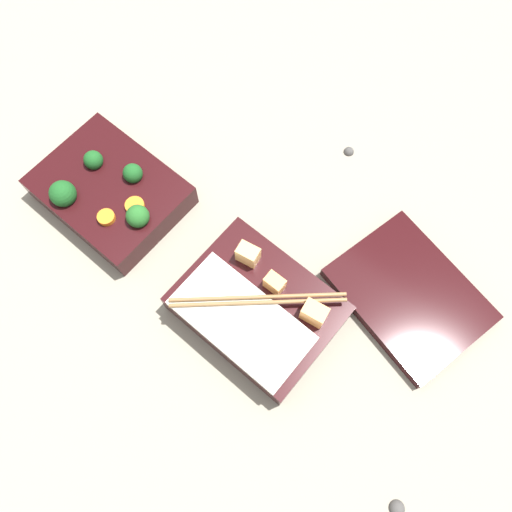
% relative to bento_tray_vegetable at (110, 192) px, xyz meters
% --- Properties ---
extents(ground_plane, '(3.00, 3.00, 0.00)m').
position_rel_bento_tray_vegetable_xyz_m(ground_plane, '(0.13, -0.01, -0.02)').
color(ground_plane, gray).
extents(bento_tray_vegetable, '(0.20, 0.15, 0.07)m').
position_rel_bento_tray_vegetable_xyz_m(bento_tray_vegetable, '(0.00, 0.00, 0.00)').
color(bento_tray_vegetable, black).
rests_on(bento_tray_vegetable, ground_plane).
extents(bento_tray_rice, '(0.20, 0.16, 0.07)m').
position_rel_bento_tray_vegetable_xyz_m(bento_tray_rice, '(0.27, 0.00, 0.00)').
color(bento_tray_rice, black).
rests_on(bento_tray_rice, ground_plane).
extents(bento_lid, '(0.22, 0.19, 0.02)m').
position_rel_bento_tray_vegetable_xyz_m(bento_lid, '(0.41, 0.15, -0.01)').
color(bento_lid, black).
rests_on(bento_lid, ground_plane).
extents(pebble_0, '(0.02, 0.02, 0.02)m').
position_rel_bento_tray_vegetable_xyz_m(pebble_0, '(0.54, -0.07, -0.02)').
color(pebble_0, '#474442').
rests_on(pebble_0, ground_plane).
extents(pebble_1, '(0.02, 0.02, 0.02)m').
position_rel_bento_tray_vegetable_xyz_m(pebble_1, '(0.21, 0.29, -0.02)').
color(pebble_1, '#474442').
rests_on(pebble_1, ground_plane).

